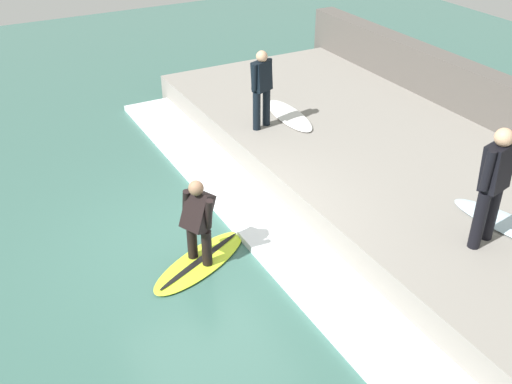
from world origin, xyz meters
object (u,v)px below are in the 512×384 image
object	(u,v)px
surfer_riding	(198,218)
surfer_waiting_near	(494,181)
surfboard_riding	(200,262)
surfer_waiting_far	(262,85)
surfboard_waiting_far	(289,115)

from	to	relation	value
surfer_riding	surfer_waiting_near	xyz separation A→B (m)	(3.28, -2.04, 0.72)
surfboard_riding	surfer_waiting_far	distance (m)	3.85
surfer_riding	surfer_waiting_far	world-z (taller)	surfer_waiting_far
surfboard_riding	surfer_waiting_near	distance (m)	4.14
surfboard_riding	surfer_riding	world-z (taller)	surfer_riding
surfer_waiting_near	surfer_riding	bearing A→B (deg)	148.18
surfer_riding	surfer_waiting_near	size ratio (longest dim) A/B	0.77
surfboard_riding	surfer_waiting_near	world-z (taller)	surfer_waiting_near
surfboard_riding	surfboard_waiting_far	distance (m)	4.26
surfboard_riding	surfboard_waiting_far	size ratio (longest dim) A/B	1.10
surfer_waiting_far	surfboard_waiting_far	xyz separation A→B (m)	(0.71, 0.16, -0.80)
surfboard_riding	surfer_waiting_far	size ratio (longest dim) A/B	1.28
surfer_waiting_near	surfer_waiting_far	xyz separation A→B (m)	(-0.82, 4.67, -0.13)
surfboard_riding	surfer_riding	distance (m)	0.75
surfboard_riding	surfboard_waiting_far	xyz separation A→B (m)	(3.17, 2.79, 0.54)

